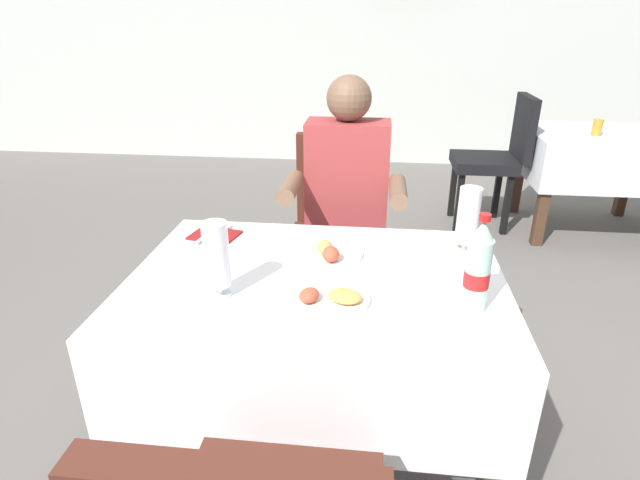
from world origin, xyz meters
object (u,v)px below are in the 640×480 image
at_px(chair_far_diner_seat, 337,228).
at_px(plate_far_diner, 325,253).
at_px(cola_bottle_primary, 478,269).
at_px(napkin_cutlery_set, 215,235).
at_px(background_dining_table, 595,158).
at_px(beer_glass_left, 468,218).
at_px(background_chair_left, 497,154).
at_px(seated_diner_far, 346,206).
at_px(main_dining_table, 317,321).
at_px(beer_glass_middle, 217,260).
at_px(plate_near_camera, 330,298).
at_px(background_table_tumbler, 597,127).

distance_m(chair_far_diner_seat, plate_far_diner, 0.70).
bearing_deg(cola_bottle_primary, napkin_cutlery_set, 154.50).
xyz_separation_m(chair_far_diner_seat, background_dining_table, (1.73, 1.54, -0.01)).
bearing_deg(beer_glass_left, background_chair_left, 75.12).
relative_size(chair_far_diner_seat, cola_bottle_primary, 3.43).
xyz_separation_m(seated_diner_far, napkin_cutlery_set, (-0.46, -0.43, 0.02)).
relative_size(main_dining_table, beer_glass_middle, 5.14).
xyz_separation_m(plate_near_camera, napkin_cutlery_set, (-0.47, 0.42, -0.01)).
height_order(napkin_cutlery_set, background_table_tumbler, background_table_tumbler).
bearing_deg(plate_near_camera, seated_diner_far, 90.59).
bearing_deg(main_dining_table, plate_far_diner, 84.48).
relative_size(background_chair_left, background_table_tumbler, 8.82).
height_order(plate_near_camera, background_table_tumbler, background_table_tumbler).
distance_m(chair_far_diner_seat, background_chair_left, 1.86).
relative_size(seated_diner_far, background_table_tumbler, 11.45).
xyz_separation_m(plate_far_diner, beer_glass_middle, (-0.28, -0.29, 0.10)).
relative_size(plate_far_diner, cola_bottle_primary, 0.91).
distance_m(beer_glass_middle, background_dining_table, 3.21).
bearing_deg(napkin_cutlery_set, cola_bottle_primary, -25.50).
height_order(chair_far_diner_seat, plate_far_diner, chair_far_diner_seat).
distance_m(main_dining_table, plate_far_diner, 0.23).
distance_m(beer_glass_middle, cola_bottle_primary, 0.73).
xyz_separation_m(chair_far_diner_seat, plate_near_camera, (0.06, -0.96, 0.19)).
bearing_deg(napkin_cutlery_set, beer_glass_left, -1.50).
bearing_deg(plate_far_diner, chair_far_diner_seat, 91.16).
xyz_separation_m(beer_glass_left, background_chair_left, (0.56, 2.10, -0.29)).
xyz_separation_m(plate_near_camera, beer_glass_middle, (-0.32, 0.00, 0.10)).
xyz_separation_m(chair_far_diner_seat, beer_glass_left, (0.49, -0.56, 0.29)).
height_order(beer_glass_middle, background_chair_left, background_chair_left).
bearing_deg(cola_bottle_primary, main_dining_table, 162.38).
xyz_separation_m(chair_far_diner_seat, cola_bottle_primary, (0.46, -0.96, 0.30)).
bearing_deg(plate_near_camera, napkin_cutlery_set, 138.08).
bearing_deg(background_table_tumbler, cola_bottle_primary, -116.66).
bearing_deg(beer_glass_left, background_table_tumbler, 59.68).
height_order(chair_far_diner_seat, beer_glass_middle, chair_far_diner_seat).
relative_size(plate_near_camera, beer_glass_middle, 1.04).
relative_size(main_dining_table, background_table_tumbler, 10.69).
distance_m(napkin_cutlery_set, background_dining_table, 2.99).
distance_m(beer_glass_left, napkin_cutlery_set, 0.91).
xyz_separation_m(main_dining_table, beer_glass_left, (0.49, 0.25, 0.29)).
xyz_separation_m(plate_far_diner, background_dining_table, (1.71, 2.21, -0.20)).
xyz_separation_m(napkin_cutlery_set, background_dining_table, (2.14, 2.08, -0.19)).
bearing_deg(plate_near_camera, beer_glass_left, 42.53).
bearing_deg(beer_glass_left, beer_glass_middle, -152.41).
bearing_deg(chair_far_diner_seat, background_chair_left, 55.70).
bearing_deg(seated_diner_far, napkin_cutlery_set, -136.98).
bearing_deg(main_dining_table, seated_diner_far, 86.15).
xyz_separation_m(beer_glass_middle, background_dining_table, (1.99, 2.50, -0.30)).
bearing_deg(plate_near_camera, main_dining_table, 110.26).
distance_m(plate_far_diner, background_table_tumbler, 2.66).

